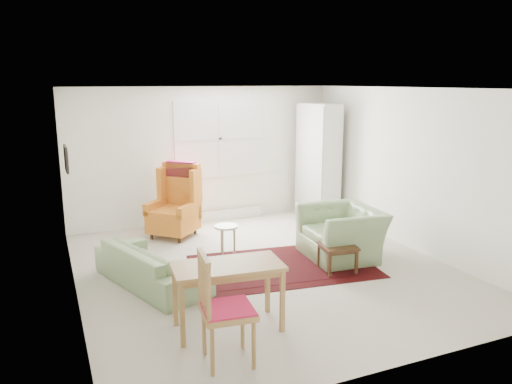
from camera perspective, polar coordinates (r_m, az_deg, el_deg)
name	(u,v)px	position (r m, az deg, el deg)	size (l,w,h in m)	color
room	(260,179)	(6.97, 0.43, 1.52)	(5.04, 5.54, 2.51)	#BEB3A2
rug	(283,266)	(7.21, 3.05, -8.40)	(2.53, 1.63, 0.03)	black
sofa	(151,258)	(6.63, -11.92, -7.34)	(1.82, 0.71, 0.73)	#748F5F
armchair	(342,228)	(7.56, 9.75, -4.07)	(1.16, 1.01, 0.90)	#748F5F
wingback_chair	(173,201)	(8.48, -9.51, -1.00)	(0.72, 0.77, 1.26)	orange
coffee_table	(337,258)	(7.08, 9.28, -7.42)	(0.47, 0.47, 0.38)	#3A2211
stool	(226,240)	(7.60, -3.43, -5.51)	(0.35, 0.35, 0.47)	white
cabinet	(318,161)	(9.64, 7.15, 3.51)	(0.46, 0.87, 2.18)	silver
desk	(228,297)	(5.39, -3.23, -11.85)	(1.15, 0.57, 0.73)	#A17741
desk_chair	(228,308)	(4.73, -3.24, -13.11)	(0.47, 0.47, 1.08)	#A17741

